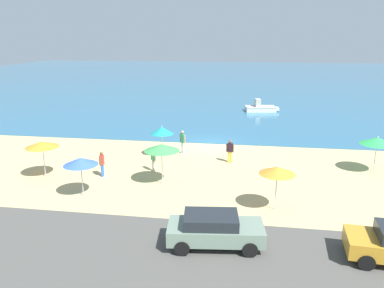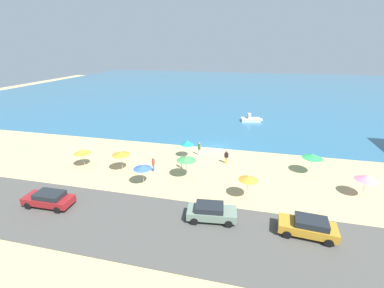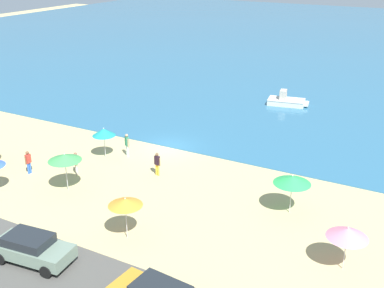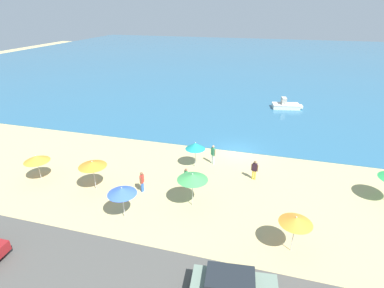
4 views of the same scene
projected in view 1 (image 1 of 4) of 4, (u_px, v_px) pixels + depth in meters
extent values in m
plane|color=tan|center=(210.00, 144.00, 31.69)|extent=(160.00, 160.00, 0.00)
cube|color=#2B6386|center=(235.00, 78.00, 83.98)|extent=(150.00, 110.00, 0.05)
cube|color=#4C4A46|center=(161.00, 268.00, 14.57)|extent=(80.00, 8.00, 0.06)
cylinder|color=#B2B2B7|center=(162.00, 167.00, 22.75)|extent=(0.05, 0.05, 2.17)
cone|color=#419A4F|center=(162.00, 147.00, 22.41)|extent=(2.14, 2.14, 0.41)
sphere|color=silver|center=(162.00, 144.00, 22.35)|extent=(0.08, 0.08, 0.08)
cylinder|color=#B2B2B7|center=(276.00, 192.00, 19.29)|extent=(0.05, 0.05, 2.04)
cone|color=orange|center=(277.00, 170.00, 18.97)|extent=(1.86, 1.86, 0.38)
sphere|color=silver|center=(278.00, 166.00, 18.91)|extent=(0.08, 0.08, 0.08)
cylinder|color=#B2B2B7|center=(82.00, 180.00, 21.06)|extent=(0.05, 0.05, 1.89)
cone|color=blue|center=(81.00, 161.00, 20.75)|extent=(1.92, 1.92, 0.42)
sphere|color=silver|center=(80.00, 157.00, 20.69)|extent=(0.08, 0.08, 0.08)
cylinder|color=#B2B2B7|center=(375.00, 158.00, 24.81)|extent=(0.05, 0.05, 1.98)
cone|color=green|center=(377.00, 141.00, 24.49)|extent=(2.20, 2.20, 0.46)
sphere|color=silver|center=(378.00, 137.00, 24.42)|extent=(0.08, 0.08, 0.08)
cylinder|color=#B2B2B7|center=(162.00, 145.00, 28.20)|extent=(0.05, 0.05, 1.78)
cone|color=teal|center=(162.00, 130.00, 27.90)|extent=(1.72, 1.72, 0.55)
sphere|color=silver|center=(162.00, 126.00, 27.81)|extent=(0.08, 0.08, 0.08)
cylinder|color=#B2B2B7|center=(44.00, 162.00, 23.91)|extent=(0.05, 0.05, 2.05)
cone|color=orange|center=(42.00, 144.00, 23.59)|extent=(2.08, 2.08, 0.37)
sphere|color=silver|center=(42.00, 141.00, 23.53)|extent=(0.08, 0.08, 0.08)
cylinder|color=white|center=(182.00, 148.00, 29.05)|extent=(0.14, 0.14, 0.88)
cylinder|color=white|center=(183.00, 148.00, 28.94)|extent=(0.14, 0.14, 0.88)
cube|color=#2E805E|center=(182.00, 138.00, 28.78)|extent=(0.42, 0.38, 0.69)
sphere|color=tan|center=(182.00, 132.00, 28.65)|extent=(0.22, 0.22, 0.22)
cylinder|color=tan|center=(180.00, 138.00, 28.95)|extent=(0.09, 0.09, 0.62)
cylinder|color=tan|center=(185.00, 139.00, 28.64)|extent=(0.09, 0.09, 0.62)
cylinder|color=#F9E1CA|center=(154.00, 166.00, 25.03)|extent=(0.14, 0.14, 0.79)
cylinder|color=#F9E1CA|center=(153.00, 165.00, 25.19)|extent=(0.14, 0.14, 0.79)
cube|color=#309852|center=(153.00, 156.00, 24.92)|extent=(0.39, 0.42, 0.62)
sphere|color=brown|center=(153.00, 149.00, 24.79)|extent=(0.22, 0.22, 0.22)
cylinder|color=brown|center=(155.00, 157.00, 24.72)|extent=(0.09, 0.09, 0.56)
cylinder|color=brown|center=(152.00, 155.00, 25.14)|extent=(0.09, 0.09, 0.56)
cylinder|color=blue|center=(102.00, 171.00, 24.10)|extent=(0.14, 0.14, 0.80)
cylinder|color=blue|center=(103.00, 170.00, 24.27)|extent=(0.14, 0.14, 0.80)
cube|color=#C03930|center=(102.00, 160.00, 23.99)|extent=(0.24, 0.37, 0.63)
sphere|color=brown|center=(101.00, 153.00, 23.87)|extent=(0.22, 0.22, 0.22)
cylinder|color=brown|center=(101.00, 162.00, 23.77)|extent=(0.09, 0.09, 0.57)
cylinder|color=brown|center=(103.00, 159.00, 24.23)|extent=(0.09, 0.09, 0.57)
cylinder|color=yellow|center=(229.00, 157.00, 26.89)|extent=(0.14, 0.14, 0.81)
cylinder|color=yellow|center=(231.00, 157.00, 26.83)|extent=(0.14, 0.14, 0.81)
cube|color=black|center=(230.00, 147.00, 26.66)|extent=(0.40, 0.29, 0.64)
sphere|color=brown|center=(230.00, 141.00, 26.54)|extent=(0.22, 0.22, 0.22)
cylinder|color=brown|center=(227.00, 148.00, 26.76)|extent=(0.09, 0.09, 0.57)
cylinder|color=brown|center=(233.00, 148.00, 26.59)|extent=(0.09, 0.09, 0.57)
cube|color=slate|center=(216.00, 232.00, 15.93)|extent=(4.24, 2.17, 0.66)
cube|color=#1E2328|center=(211.00, 220.00, 15.78)|extent=(2.44, 1.76, 0.47)
cylinder|color=black|center=(246.00, 230.00, 16.75)|extent=(0.66, 0.29, 0.64)
cylinder|color=black|center=(250.00, 250.00, 15.19)|extent=(0.66, 0.29, 0.64)
cylinder|color=black|center=(184.00, 229.00, 16.85)|extent=(0.66, 0.29, 0.64)
cylinder|color=black|center=(182.00, 248.00, 15.29)|extent=(0.66, 0.29, 0.64)
cylinder|color=black|center=(366.00, 262.00, 14.33)|extent=(0.66, 0.27, 0.64)
cylinder|color=black|center=(358.00, 240.00, 15.88)|extent=(0.66, 0.27, 0.64)
cube|color=silver|center=(260.00, 109.00, 45.34)|extent=(3.81, 2.38, 0.52)
cube|color=silver|center=(277.00, 109.00, 45.37)|extent=(0.61, 1.06, 0.31)
cube|color=silver|center=(260.00, 107.00, 45.26)|extent=(3.83, 2.46, 0.08)
cube|color=#B2AD9E|center=(258.00, 103.00, 45.12)|extent=(0.78, 1.16, 0.99)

